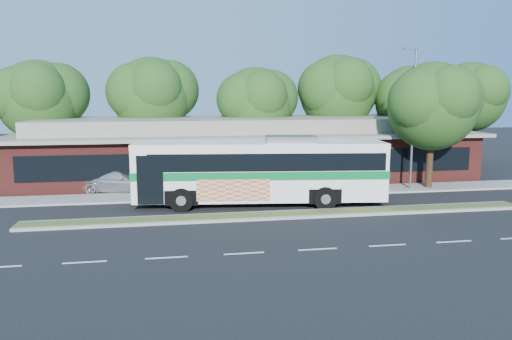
# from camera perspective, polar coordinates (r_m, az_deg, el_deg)

# --- Properties ---
(ground) EXTENTS (120.00, 120.00, 0.00)m
(ground) POSITION_cam_1_polar(r_m,az_deg,el_deg) (25.12, 3.70, -5.60)
(ground) COLOR black
(ground) RESTS_ON ground
(median_strip) EXTENTS (26.00, 1.10, 0.15)m
(median_strip) POSITION_cam_1_polar(r_m,az_deg,el_deg) (25.67, 3.38, -5.12)
(median_strip) COLOR #4C5D27
(median_strip) RESTS_ON ground
(sidewalk) EXTENTS (44.00, 2.60, 0.12)m
(sidewalk) POSITION_cam_1_polar(r_m,az_deg,el_deg) (31.20, 0.91, -2.64)
(sidewalk) COLOR gray
(sidewalk) RESTS_ON ground
(plaza_building) EXTENTS (33.20, 11.20, 4.45)m
(plaza_building) POSITION_cam_1_polar(r_m,az_deg,el_deg) (37.31, -1.00, 2.44)
(plaza_building) COLOR maroon
(plaza_building) RESTS_ON ground
(lamp_post) EXTENTS (0.93, 0.18, 9.07)m
(lamp_post) POSITION_cam_1_polar(r_m,az_deg,el_deg) (33.42, 17.49, 6.08)
(lamp_post) COLOR slate
(lamp_post) RESTS_ON ground
(tree_bg_a) EXTENTS (6.47, 5.80, 8.63)m
(tree_bg_a) POSITION_cam_1_polar(r_m,az_deg,el_deg) (39.75, -22.98, 7.55)
(tree_bg_a) COLOR black
(tree_bg_a) RESTS_ON ground
(tree_bg_b) EXTENTS (6.69, 6.00, 9.00)m
(tree_bg_b) POSITION_cam_1_polar(r_m,az_deg,el_deg) (39.79, -11.24, 8.47)
(tree_bg_b) COLOR black
(tree_bg_b) RESTS_ON ground
(tree_bg_c) EXTENTS (6.24, 5.60, 8.26)m
(tree_bg_c) POSITION_cam_1_polar(r_m,az_deg,el_deg) (39.44, 0.52, 7.83)
(tree_bg_c) COLOR black
(tree_bg_c) RESTS_ON ground
(tree_bg_d) EXTENTS (6.91, 6.20, 9.37)m
(tree_bg_d) POSITION_cam_1_polar(r_m,az_deg,el_deg) (42.27, 9.81, 8.88)
(tree_bg_d) COLOR black
(tree_bg_d) RESTS_ON ground
(tree_bg_e) EXTENTS (6.47, 5.80, 8.50)m
(tree_bg_e) POSITION_cam_1_polar(r_m,az_deg,el_deg) (43.74, 17.69, 7.71)
(tree_bg_e) COLOR black
(tree_bg_e) RESTS_ON ground
(tree_bg_f) EXTENTS (6.69, 6.00, 8.92)m
(tree_bg_f) POSITION_cam_1_polar(r_m,az_deg,el_deg) (47.66, 23.62, 7.82)
(tree_bg_f) COLOR black
(tree_bg_f) RESTS_ON ground
(transit_bus) EXTENTS (14.10, 4.68, 3.89)m
(transit_bus) POSITION_cam_1_polar(r_m,az_deg,el_deg) (27.81, 0.57, 0.36)
(transit_bus) COLOR white
(transit_bus) RESTS_ON ground
(sedan) EXTENTS (5.52, 3.28, 1.50)m
(sedan) POSITION_cam_1_polar(r_m,az_deg,el_deg) (32.78, -15.46, -1.18)
(sedan) COLOR #B1B3B8
(sedan) RESTS_ON ground
(sidewalk_tree) EXTENTS (6.34, 5.68, 8.24)m
(sidewalk_tree) POSITION_cam_1_polar(r_m,az_deg,el_deg) (34.58, 20.01, 7.09)
(sidewalk_tree) COLOR black
(sidewalk_tree) RESTS_ON ground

